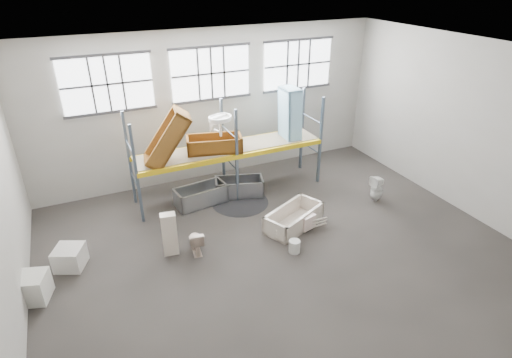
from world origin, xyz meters
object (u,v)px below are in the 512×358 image
toilet_beige (196,241)px  toilet_white (377,188)px  carton_near (30,288)px  steel_tub_right (239,187)px  bathtub_beige (294,218)px  bucket (294,246)px  rust_tub_flat (214,144)px  blue_tub_upright (290,114)px  cistern_tall (170,234)px  steel_tub_left (201,195)px

toilet_beige → toilet_white: bearing=-171.0°
carton_near → steel_tub_right: bearing=22.0°
toilet_white → bathtub_beige: bearing=-93.4°
carton_near → bucket: bearing=-8.9°
toilet_beige → bucket: size_ratio=1.95×
bathtub_beige → bucket: bathtub_beige is taller
steel_tub_right → rust_tub_flat: rust_tub_flat is taller
steel_tub_right → toilet_beige: bearing=-133.3°
blue_tub_upright → carton_near: blue_tub_upright is taller
steel_tub_right → bucket: bearing=-87.8°
bathtub_beige → carton_near: 6.78m
bathtub_beige → toilet_beige: size_ratio=2.70×
toilet_white → toilet_beige: bearing=-95.1°
rust_tub_flat → blue_tub_upright: 2.69m
toilet_white → bucket: toilet_white is taller
bucket → toilet_beige: bearing=155.0°
cistern_tall → steel_tub_left: cistern_tall is taller
cistern_tall → rust_tub_flat: size_ratio=0.71×
bathtub_beige → carton_near: carton_near is taller
cistern_tall → steel_tub_right: bearing=46.3°
steel_tub_left → blue_tub_upright: blue_tub_upright is taller
toilet_beige → steel_tub_left: (0.90, 2.31, -0.05)m
cistern_tall → steel_tub_left: bearing=63.5°
carton_near → blue_tub_upright: bearing=18.8°
toilet_beige → rust_tub_flat: 3.34m
steel_tub_left → blue_tub_upright: (3.24, 0.30, 2.10)m
rust_tub_flat → bucket: rust_tub_flat is taller
cistern_tall → rust_tub_flat: (2.12, 2.37, 1.23)m
steel_tub_right → carton_near: 6.54m
bucket → steel_tub_right: bearing=92.2°
rust_tub_flat → toilet_beige: bearing=-120.3°
toilet_beige → cistern_tall: 0.69m
blue_tub_upright → bucket: size_ratio=4.98×
toilet_beige → cistern_tall: cistern_tall is taller
steel_tub_left → toilet_white: bearing=-22.7°
steel_tub_left → steel_tub_right: 1.30m
rust_tub_flat → blue_tub_upright: size_ratio=0.97×
toilet_beige → bathtub_beige: bearing=-172.8°
toilet_white → bucket: size_ratio=2.44×
blue_tub_upright → cistern_tall: bearing=-153.3°
blue_tub_upright → toilet_beige: bearing=-147.8°
cistern_tall → toilet_white: 6.61m
toilet_white → carton_near: toilet_white is taller
steel_tub_left → bucket: size_ratio=4.58×
toilet_white → steel_tub_left: (-5.11, 2.14, -0.13)m
toilet_beige → carton_near: 3.86m
bathtub_beige → steel_tub_right: 2.45m
bucket → toilet_white: bearing=18.9°
toilet_beige → toilet_white: 6.01m
toilet_white → steel_tub_left: toilet_white is taller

